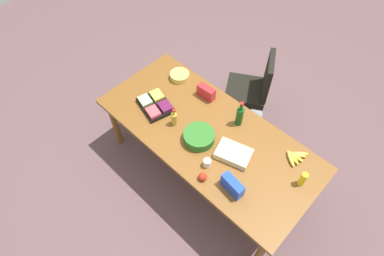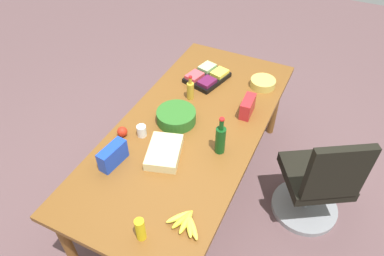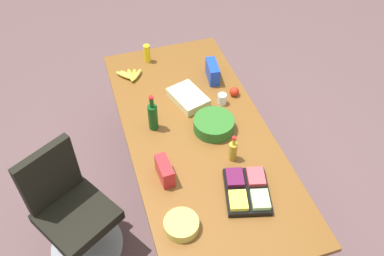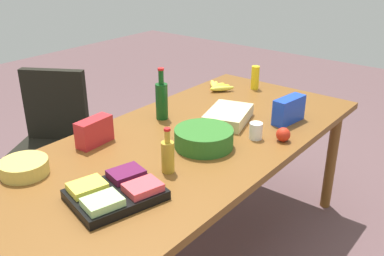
# 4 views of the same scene
# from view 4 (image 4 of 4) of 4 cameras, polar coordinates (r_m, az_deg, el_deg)

# --- Properties ---
(conference_table) EXTENTS (2.30, 1.05, 0.79)m
(conference_table) POSITION_cam_4_polar(r_m,az_deg,el_deg) (2.34, -0.91, -3.19)
(conference_table) COLOR brown
(conference_table) RESTS_ON ground
(office_chair) EXTENTS (0.66, 0.66, 0.99)m
(office_chair) POSITION_cam_4_polar(r_m,az_deg,el_deg) (3.07, -17.92, -4.39)
(office_chair) COLOR gray
(office_chair) RESTS_ON ground
(paper_cup) EXTENTS (0.08, 0.08, 0.09)m
(paper_cup) POSITION_cam_4_polar(r_m,az_deg,el_deg) (2.33, 8.39, -0.37)
(paper_cup) COLOR white
(paper_cup) RESTS_ON conference_table
(dressing_bottle) EXTENTS (0.07, 0.07, 0.22)m
(dressing_bottle) POSITION_cam_4_polar(r_m,az_deg,el_deg) (1.97, -3.21, -3.62)
(dressing_bottle) COLOR gold
(dressing_bottle) RESTS_ON conference_table
(mustard_bottle) EXTENTS (0.07, 0.07, 0.17)m
(mustard_bottle) POSITION_cam_4_polar(r_m,az_deg,el_deg) (3.11, 8.30, 6.58)
(mustard_bottle) COLOR yellow
(mustard_bottle) RESTS_ON conference_table
(sheet_cake) EXTENTS (0.37, 0.30, 0.07)m
(sheet_cake) POSITION_cam_4_polar(r_m,az_deg,el_deg) (2.54, 4.80, 1.62)
(sheet_cake) COLOR beige
(sheet_cake) RESTS_ON conference_table
(banana_bunch) EXTENTS (0.18, 0.24, 0.04)m
(banana_bunch) POSITION_cam_4_polar(r_m,az_deg,el_deg) (3.08, 3.40, 5.48)
(banana_bunch) COLOR #DBD342
(banana_bunch) RESTS_ON conference_table
(chip_bag_blue) EXTENTS (0.23, 0.11, 0.15)m
(chip_bag_blue) POSITION_cam_4_polar(r_m,az_deg,el_deg) (2.57, 12.62, 2.34)
(chip_bag_blue) COLOR blue
(chip_bag_blue) RESTS_ON conference_table
(wine_bottle) EXTENTS (0.09, 0.09, 0.31)m
(wine_bottle) POSITION_cam_4_polar(r_m,az_deg,el_deg) (2.55, -4.01, 3.75)
(wine_bottle) COLOR #114717
(wine_bottle) RESTS_ON conference_table
(fruit_platter) EXTENTS (0.42, 0.36, 0.07)m
(fruit_platter) POSITION_cam_4_polar(r_m,az_deg,el_deg) (1.82, -10.04, -8.30)
(fruit_platter) COLOR black
(fruit_platter) RESTS_ON conference_table
(chip_bowl) EXTENTS (0.26, 0.26, 0.07)m
(chip_bowl) POSITION_cam_4_polar(r_m,az_deg,el_deg) (2.11, -21.20, -4.85)
(chip_bowl) COLOR #D0B751
(chip_bowl) RESTS_ON conference_table
(salad_bowl) EXTENTS (0.38, 0.38, 0.10)m
(salad_bowl) POSITION_cam_4_polar(r_m,az_deg,el_deg) (2.22, 1.58, -1.32)
(salad_bowl) COLOR #2B6723
(salad_bowl) RESTS_ON conference_table
(apple_red) EXTENTS (0.09, 0.09, 0.08)m
(apple_red) POSITION_cam_4_polar(r_m,az_deg,el_deg) (2.33, 11.91, -0.84)
(apple_red) COLOR red
(apple_red) RESTS_ON conference_table
(chip_bag_red) EXTENTS (0.20, 0.09, 0.14)m
(chip_bag_red) POSITION_cam_4_polar(r_m,az_deg,el_deg) (2.29, -12.73, -0.47)
(chip_bag_red) COLOR red
(chip_bag_red) RESTS_ON conference_table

